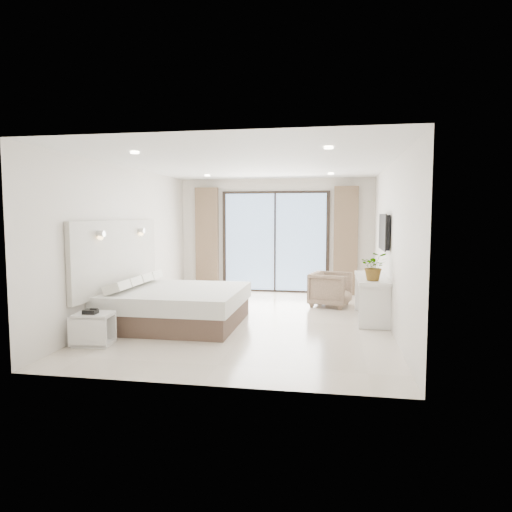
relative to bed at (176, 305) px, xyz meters
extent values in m
plane|color=beige|center=(1.23, 0.46, -0.32)|extent=(6.20, 6.20, 0.00)
cube|color=silver|center=(1.23, 3.56, 1.03)|extent=(4.60, 0.02, 2.70)
cube|color=silver|center=(1.23, -2.64, 1.03)|extent=(4.60, 0.02, 2.70)
cube|color=silver|center=(-1.07, 0.46, 1.03)|extent=(0.02, 6.20, 2.70)
cube|color=silver|center=(3.53, 0.46, 1.03)|extent=(0.02, 6.20, 2.70)
cube|color=white|center=(1.23, 0.46, 2.38)|extent=(4.60, 6.20, 0.02)
cube|color=beige|center=(-1.02, 0.00, 0.83)|extent=(0.08, 3.00, 1.20)
cube|color=black|center=(3.48, 0.89, 1.23)|extent=(0.06, 1.00, 0.58)
cube|color=black|center=(3.44, 0.89, 1.23)|extent=(0.02, 1.04, 0.62)
cube|color=black|center=(1.23, 3.53, 0.88)|extent=(2.56, 0.04, 2.42)
cube|color=#85A7D5|center=(1.23, 3.50, 0.88)|extent=(2.40, 0.01, 2.30)
cube|color=brown|center=(-0.42, 3.42, 0.93)|extent=(0.55, 0.14, 2.50)
cube|color=brown|center=(2.88, 3.42, 0.93)|extent=(0.55, 0.14, 2.50)
cylinder|color=white|center=(-0.07, -1.34, 2.36)|extent=(0.12, 0.12, 0.02)
cylinder|color=white|center=(2.53, -1.34, 2.36)|extent=(0.12, 0.12, 0.02)
cylinder|color=white|center=(-0.07, 2.26, 2.36)|extent=(0.12, 0.12, 0.02)
cylinder|color=white|center=(2.53, 2.26, 2.36)|extent=(0.12, 0.12, 0.02)
cube|color=brown|center=(0.02, 0.00, -0.15)|extent=(2.08, 1.97, 0.33)
cube|color=silver|center=(0.02, 0.00, 0.15)|extent=(2.16, 2.06, 0.27)
cube|color=white|center=(-0.72, -0.68, 0.36)|extent=(0.28, 0.42, 0.14)
cube|color=white|center=(-0.72, -0.23, 0.36)|extent=(0.28, 0.42, 0.14)
cube|color=white|center=(-0.72, 0.23, 0.36)|extent=(0.28, 0.42, 0.14)
cube|color=white|center=(-0.72, 0.68, 0.36)|extent=(0.28, 0.42, 0.14)
cube|color=white|center=(-0.72, -1.40, 0.12)|extent=(0.54, 0.46, 0.05)
cube|color=white|center=(-0.72, -1.40, -0.29)|extent=(0.54, 0.46, 0.05)
cube|color=white|center=(-0.72, -1.58, -0.09)|extent=(0.50, 0.10, 0.41)
cube|color=white|center=(-0.72, -1.22, -0.09)|extent=(0.50, 0.10, 0.41)
cube|color=black|center=(-0.73, -1.46, 0.17)|extent=(0.19, 0.14, 0.06)
cube|color=white|center=(3.27, 0.89, 0.42)|extent=(0.51, 1.63, 0.06)
cube|color=white|center=(3.27, 0.16, 0.04)|extent=(0.49, 0.06, 0.71)
cube|color=white|center=(3.27, 1.62, 0.04)|extent=(0.49, 0.06, 0.71)
imported|color=#33662D|center=(3.27, 0.36, 0.64)|extent=(0.43, 0.47, 0.36)
imported|color=#997764|center=(2.56, 1.99, 0.07)|extent=(0.85, 0.89, 0.76)
camera|label=1|loc=(2.61, -7.25, 1.51)|focal=32.00mm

